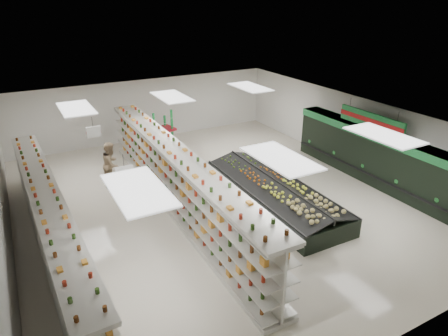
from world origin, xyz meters
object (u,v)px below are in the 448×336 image
gondola_center (176,182)px  produce_island (274,192)px  shopper_main (222,216)px  soda_endcap (160,131)px  gondola_left (52,227)px  shopper_background (111,164)px

gondola_center → produce_island: 3.67m
produce_island → shopper_main: bearing=-157.9°
soda_endcap → shopper_main: soda_endcap is taller
gondola_left → shopper_background: 4.79m
gondola_left → shopper_main: gondola_left is taller
gondola_center → shopper_background: gondola_center is taller
produce_island → soda_endcap: bearing=102.7°
produce_island → soda_endcap: soda_endcap is taller
shopper_main → produce_island: bearing=166.7°
soda_endcap → produce_island: bearing=-77.3°
gondola_center → soda_endcap: size_ratio=7.35×
gondola_left → soda_endcap: gondola_left is taller
shopper_main → shopper_background: size_ratio=0.84×
gondola_left → shopper_background: (2.75, 3.92, 0.01)m
gondola_center → shopper_background: 3.42m
produce_island → soda_endcap: 7.76m
gondola_center → produce_island: gondola_center is taller
produce_island → soda_endcap: (-1.70, 7.56, 0.43)m
gondola_center → produce_island: (3.35, -1.38, -0.61)m
gondola_center → shopper_main: size_ratio=8.42×
gondola_left → shopper_main: 5.11m
gondola_center → shopper_main: (0.50, -2.54, -0.27)m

